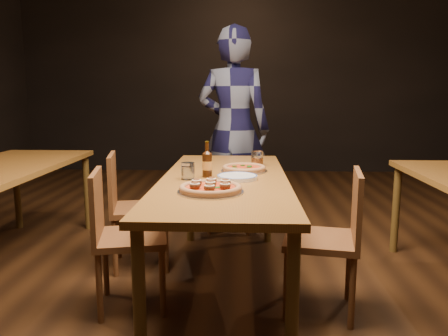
{
  "coord_description": "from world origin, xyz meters",
  "views": [
    {
      "loc": [
        0.12,
        -2.74,
        1.28
      ],
      "look_at": [
        0.0,
        -0.05,
        0.82
      ],
      "focal_mm": 35.0,
      "sensor_mm": 36.0,
      "label": 1
    }
  ],
  "objects_px": {
    "pizza_meatball": "(211,188)",
    "water_glass": "(188,171)",
    "diner": "(234,130)",
    "chair_main_e": "(321,239)",
    "amber_glass": "(257,158)",
    "plate_stack": "(237,177)",
    "pizza_margherita": "(244,168)",
    "chair_end": "(230,183)",
    "beer_bottle": "(207,164)",
    "table_main": "(224,188)",
    "chair_main_nw": "(131,237)",
    "chair_main_sw": "(140,208)"
  },
  "relations": [
    {
      "from": "chair_main_sw",
      "to": "beer_bottle",
      "type": "xyz_separation_m",
      "value": [
        0.53,
        -0.35,
        0.39
      ]
    },
    {
      "from": "chair_main_nw",
      "to": "chair_end",
      "type": "height_order",
      "value": "chair_end"
    },
    {
      "from": "chair_main_e",
      "to": "water_glass",
      "type": "height_order",
      "value": "chair_main_e"
    },
    {
      "from": "pizza_margherita",
      "to": "chair_end",
      "type": "bearing_deg",
      "value": 96.7
    },
    {
      "from": "chair_end",
      "to": "plate_stack",
      "type": "height_order",
      "value": "chair_end"
    },
    {
      "from": "pizza_margherita",
      "to": "diner",
      "type": "relative_size",
      "value": 0.17
    },
    {
      "from": "pizza_meatball",
      "to": "water_glass",
      "type": "xyz_separation_m",
      "value": [
        -0.17,
        0.36,
        0.03
      ]
    },
    {
      "from": "chair_main_sw",
      "to": "chair_end",
      "type": "xyz_separation_m",
      "value": [
        0.64,
        0.93,
        0.0
      ]
    },
    {
      "from": "chair_end",
      "to": "beer_bottle",
      "type": "bearing_deg",
      "value": -91.83
    },
    {
      "from": "pizza_margherita",
      "to": "diner",
      "type": "bearing_deg",
      "value": 94.93
    },
    {
      "from": "chair_end",
      "to": "water_glass",
      "type": "relative_size",
      "value": 8.48
    },
    {
      "from": "pizza_margherita",
      "to": "plate_stack",
      "type": "relative_size",
      "value": 1.26
    },
    {
      "from": "chair_main_sw",
      "to": "pizza_meatball",
      "type": "height_order",
      "value": "chair_main_sw"
    },
    {
      "from": "chair_end",
      "to": "diner",
      "type": "relative_size",
      "value": 0.47
    },
    {
      "from": "beer_bottle",
      "to": "water_glass",
      "type": "distance_m",
      "value": 0.14
    },
    {
      "from": "pizza_margherita",
      "to": "water_glass",
      "type": "distance_m",
      "value": 0.46
    },
    {
      "from": "water_glass",
      "to": "chair_main_nw",
      "type": "bearing_deg",
      "value": -147.19
    },
    {
      "from": "beer_bottle",
      "to": "water_glass",
      "type": "bearing_deg",
      "value": -144.53
    },
    {
      "from": "chair_main_nw",
      "to": "chair_main_e",
      "type": "relative_size",
      "value": 0.99
    },
    {
      "from": "table_main",
      "to": "pizza_meatball",
      "type": "distance_m",
      "value": 0.44
    },
    {
      "from": "chair_main_e",
      "to": "pizza_margherita",
      "type": "bearing_deg",
      "value": -128.27
    },
    {
      "from": "pizza_meatball",
      "to": "diner",
      "type": "distance_m",
      "value": 1.82
    },
    {
      "from": "beer_bottle",
      "to": "pizza_margherita",
      "type": "bearing_deg",
      "value": 42.56
    },
    {
      "from": "chair_main_e",
      "to": "pizza_meatball",
      "type": "bearing_deg",
      "value": -66.27
    },
    {
      "from": "pizza_meatball",
      "to": "beer_bottle",
      "type": "xyz_separation_m",
      "value": [
        -0.05,
        0.44,
        0.06
      ]
    },
    {
      "from": "pizza_margherita",
      "to": "beer_bottle",
      "type": "distance_m",
      "value": 0.33
    },
    {
      "from": "table_main",
      "to": "diner",
      "type": "distance_m",
      "value": 1.41
    },
    {
      "from": "amber_glass",
      "to": "diner",
      "type": "height_order",
      "value": "diner"
    },
    {
      "from": "beer_bottle",
      "to": "diner",
      "type": "height_order",
      "value": "diner"
    },
    {
      "from": "beer_bottle",
      "to": "water_glass",
      "type": "height_order",
      "value": "beer_bottle"
    },
    {
      "from": "chair_main_nw",
      "to": "water_glass",
      "type": "distance_m",
      "value": 0.53
    },
    {
      "from": "table_main",
      "to": "chair_main_sw",
      "type": "distance_m",
      "value": 0.77
    },
    {
      "from": "beer_bottle",
      "to": "chair_end",
      "type": "bearing_deg",
      "value": 84.96
    },
    {
      "from": "plate_stack",
      "to": "water_glass",
      "type": "xyz_separation_m",
      "value": [
        -0.31,
        -0.02,
        0.04
      ]
    },
    {
      "from": "chair_end",
      "to": "water_glass",
      "type": "distance_m",
      "value": 1.42
    },
    {
      "from": "pizza_meatball",
      "to": "chair_main_e",
      "type": "bearing_deg",
      "value": 13.29
    },
    {
      "from": "pizza_margherita",
      "to": "diner",
      "type": "distance_m",
      "value": 1.17
    },
    {
      "from": "diner",
      "to": "chair_end",
      "type": "bearing_deg",
      "value": 85.62
    },
    {
      "from": "pizza_meatball",
      "to": "amber_glass",
      "type": "xyz_separation_m",
      "value": [
        0.28,
        0.91,
        0.03
      ]
    },
    {
      "from": "table_main",
      "to": "chair_main_e",
      "type": "bearing_deg",
      "value": -25.98
    },
    {
      "from": "pizza_margherita",
      "to": "amber_glass",
      "type": "xyz_separation_m",
      "value": [
        0.1,
        0.24,
        0.03
      ]
    },
    {
      "from": "chair_main_sw",
      "to": "chair_main_e",
      "type": "bearing_deg",
      "value": -130.01
    },
    {
      "from": "diner",
      "to": "amber_glass",
      "type": "bearing_deg",
      "value": 114.05
    },
    {
      "from": "chair_main_sw",
      "to": "chair_end",
      "type": "distance_m",
      "value": 1.13
    },
    {
      "from": "plate_stack",
      "to": "chair_main_e",
      "type": "bearing_deg",
      "value": -25.27
    },
    {
      "from": "water_glass",
      "to": "pizza_meatball",
      "type": "bearing_deg",
      "value": -64.94
    },
    {
      "from": "chair_main_e",
      "to": "water_glass",
      "type": "relative_size",
      "value": 8.42
    },
    {
      "from": "chair_main_nw",
      "to": "chair_main_e",
      "type": "xyz_separation_m",
      "value": [
        1.12,
        -0.01,
        0.01
      ]
    },
    {
      "from": "pizza_margherita",
      "to": "chair_main_nw",
      "type": "bearing_deg",
      "value": -143.01
    },
    {
      "from": "chair_main_e",
      "to": "amber_glass",
      "type": "height_order",
      "value": "chair_main_e"
    }
  ]
}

